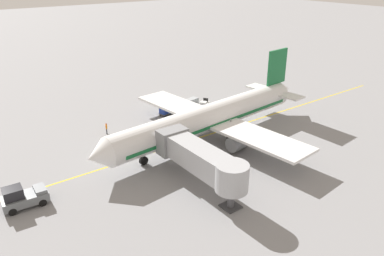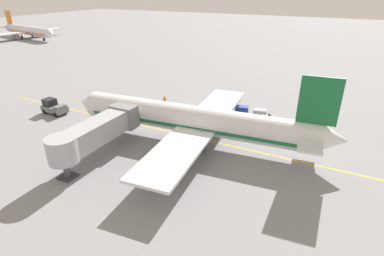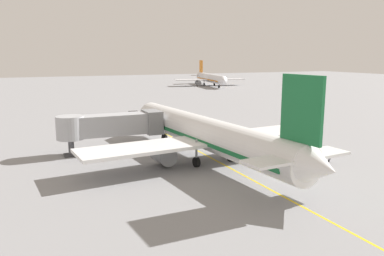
{
  "view_description": "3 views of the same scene",
  "coord_description": "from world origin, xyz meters",
  "px_view_note": "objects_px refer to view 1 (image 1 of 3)",
  "views": [
    {
      "loc": [
        -38.46,
        32.65,
        22.64
      ],
      "look_at": [
        -2.61,
        5.86,
        3.26
      ],
      "focal_mm": 35.21,
      "sensor_mm": 36.0,
      "label": 1
    },
    {
      "loc": [
        -34.48,
        -15.0,
        19.43
      ],
      "look_at": [
        -3.31,
        0.82,
        3.14
      ],
      "focal_mm": 28.59,
      "sensor_mm": 36.0,
      "label": 2
    },
    {
      "loc": [
        -20.17,
        -37.49,
        12.12
      ],
      "look_at": [
        -0.84,
        6.08,
        3.08
      ],
      "focal_mm": 35.8,
      "sensor_mm": 36.0,
      "label": 3
    }
  ],
  "objects_px": {
    "parked_airliner": "(210,118)",
    "baggage_tug_lead": "(204,105)",
    "ground_crew_marshaller": "(106,128)",
    "baggage_cart_second_in_train": "(177,105)",
    "baggage_cart_front": "(166,110)",
    "baggage_cart_third_in_train": "(192,102)",
    "ground_crew_loader": "(189,128)",
    "jet_bridge": "(201,159)",
    "pushback_tractor": "(23,197)",
    "ground_crew_wing_walker": "(145,129)"
  },
  "relations": [
    {
      "from": "pushback_tractor",
      "to": "ground_crew_loader",
      "type": "relative_size",
      "value": 2.68
    },
    {
      "from": "pushback_tractor",
      "to": "baggage_cart_front",
      "type": "height_order",
      "value": "pushback_tractor"
    },
    {
      "from": "ground_crew_wing_walker",
      "to": "ground_crew_loader",
      "type": "height_order",
      "value": "same"
    },
    {
      "from": "baggage_tug_lead",
      "to": "baggage_cart_third_in_train",
      "type": "distance_m",
      "value": 2.23
    },
    {
      "from": "baggage_cart_second_in_train",
      "to": "baggage_cart_third_in_train",
      "type": "xyz_separation_m",
      "value": [
        -0.07,
        -3.06,
        0.0
      ]
    },
    {
      "from": "baggage_cart_second_in_train",
      "to": "ground_crew_marshaller",
      "type": "relative_size",
      "value": 1.76
    },
    {
      "from": "baggage_cart_third_in_train",
      "to": "ground_crew_loader",
      "type": "xyz_separation_m",
      "value": [
        -8.74,
        7.19,
        0.0
      ]
    },
    {
      "from": "pushback_tractor",
      "to": "baggage_cart_front",
      "type": "relative_size",
      "value": 1.52
    },
    {
      "from": "jet_bridge",
      "to": "baggage_cart_second_in_train",
      "type": "height_order",
      "value": "jet_bridge"
    },
    {
      "from": "ground_crew_loader",
      "to": "baggage_cart_front",
      "type": "bearing_deg",
      "value": -9.83
    },
    {
      "from": "baggage_tug_lead",
      "to": "ground_crew_wing_walker",
      "type": "xyz_separation_m",
      "value": [
        -3.41,
        13.71,
        0.24
      ]
    },
    {
      "from": "parked_airliner",
      "to": "baggage_cart_front",
      "type": "relative_size",
      "value": 12.54
    },
    {
      "from": "baggage_tug_lead",
      "to": "baggage_cart_third_in_train",
      "type": "xyz_separation_m",
      "value": [
        1.83,
        1.25,
        0.24
      ]
    },
    {
      "from": "jet_bridge",
      "to": "baggage_tug_lead",
      "type": "xyz_separation_m",
      "value": [
        19.17,
        -15.8,
        -2.74
      ]
    },
    {
      "from": "ground_crew_loader",
      "to": "jet_bridge",
      "type": "bearing_deg",
      "value": 149.04
    },
    {
      "from": "baggage_tug_lead",
      "to": "ground_crew_wing_walker",
      "type": "bearing_deg",
      "value": 103.97
    },
    {
      "from": "ground_crew_wing_walker",
      "to": "jet_bridge",
      "type": "bearing_deg",
      "value": 172.44
    },
    {
      "from": "parked_airliner",
      "to": "baggage_cart_third_in_train",
      "type": "height_order",
      "value": "parked_airliner"
    },
    {
      "from": "jet_bridge",
      "to": "baggage_cart_front",
      "type": "distance_m",
      "value": 22.33
    },
    {
      "from": "parked_airliner",
      "to": "ground_crew_marshaller",
      "type": "height_order",
      "value": "parked_airliner"
    },
    {
      "from": "pushback_tractor",
      "to": "baggage_cart_second_in_train",
      "type": "relative_size",
      "value": 1.52
    },
    {
      "from": "baggage_cart_third_in_train",
      "to": "ground_crew_marshaller",
      "type": "height_order",
      "value": "ground_crew_marshaller"
    },
    {
      "from": "jet_bridge",
      "to": "ground_crew_marshaller",
      "type": "height_order",
      "value": "jet_bridge"
    },
    {
      "from": "parked_airliner",
      "to": "baggage_tug_lead",
      "type": "relative_size",
      "value": 13.66
    },
    {
      "from": "jet_bridge",
      "to": "ground_crew_wing_walker",
      "type": "relative_size",
      "value": 7.78
    },
    {
      "from": "parked_airliner",
      "to": "baggage_cart_second_in_train",
      "type": "xyz_separation_m",
      "value": [
        11.92,
        -2.64,
        -2.24
      ]
    },
    {
      "from": "baggage_cart_front",
      "to": "ground_crew_loader",
      "type": "height_order",
      "value": "ground_crew_loader"
    },
    {
      "from": "parked_airliner",
      "to": "ground_crew_wing_walker",
      "type": "relative_size",
      "value": 22.1
    },
    {
      "from": "parked_airliner",
      "to": "baggage_tug_lead",
      "type": "bearing_deg",
      "value": -34.79
    },
    {
      "from": "baggage_cart_third_in_train",
      "to": "ground_crew_marshaller",
      "type": "xyz_separation_m",
      "value": [
        -1.63,
        16.79,
        0.0
      ]
    },
    {
      "from": "jet_bridge",
      "to": "pushback_tractor",
      "type": "height_order",
      "value": "jet_bridge"
    },
    {
      "from": "ground_crew_marshaller",
      "to": "baggage_tug_lead",
      "type": "bearing_deg",
      "value": -90.64
    },
    {
      "from": "baggage_cart_front",
      "to": "baggage_cart_second_in_train",
      "type": "relative_size",
      "value": 1.0
    },
    {
      "from": "baggage_cart_third_in_train",
      "to": "baggage_tug_lead",
      "type": "bearing_deg",
      "value": -145.64
    },
    {
      "from": "jet_bridge",
      "to": "baggage_tug_lead",
      "type": "height_order",
      "value": "jet_bridge"
    },
    {
      "from": "pushback_tractor",
      "to": "parked_airliner",
      "type": "bearing_deg",
      "value": -86.85
    },
    {
      "from": "baggage_cart_third_in_train",
      "to": "jet_bridge",
      "type": "bearing_deg",
      "value": 145.3
    },
    {
      "from": "parked_airliner",
      "to": "pushback_tractor",
      "type": "distance_m",
      "value": 25.74
    },
    {
      "from": "parked_airliner",
      "to": "baggage_tug_lead",
      "type": "xyz_separation_m",
      "value": [
        10.01,
        -6.95,
        -2.47
      ]
    },
    {
      "from": "pushback_tractor",
      "to": "baggage_tug_lead",
      "type": "distance_m",
      "value": 34.52
    },
    {
      "from": "jet_bridge",
      "to": "baggage_cart_third_in_train",
      "type": "relative_size",
      "value": 4.41
    },
    {
      "from": "baggage_cart_front",
      "to": "ground_crew_marshaller",
      "type": "height_order",
      "value": "ground_crew_marshaller"
    },
    {
      "from": "pushback_tractor",
      "to": "ground_crew_wing_walker",
      "type": "relative_size",
      "value": 2.68
    },
    {
      "from": "parked_airliner",
      "to": "baggage_cart_second_in_train",
      "type": "bearing_deg",
      "value": -12.49
    },
    {
      "from": "baggage_cart_front",
      "to": "ground_crew_wing_walker",
      "type": "bearing_deg",
      "value": 124.73
    },
    {
      "from": "baggage_tug_lead",
      "to": "ground_crew_wing_walker",
      "type": "relative_size",
      "value": 1.62
    },
    {
      "from": "jet_bridge",
      "to": "baggage_tug_lead",
      "type": "bearing_deg",
      "value": -39.5
    },
    {
      "from": "baggage_tug_lead",
      "to": "baggage_cart_second_in_train",
      "type": "height_order",
      "value": "baggage_tug_lead"
    },
    {
      "from": "parked_airliner",
      "to": "jet_bridge",
      "type": "distance_m",
      "value": 12.74
    },
    {
      "from": "parked_airliner",
      "to": "baggage_tug_lead",
      "type": "height_order",
      "value": "parked_airliner"
    }
  ]
}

